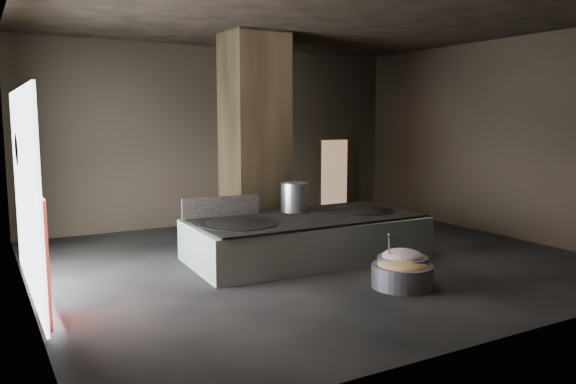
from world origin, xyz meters
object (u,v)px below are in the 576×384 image
stock_pot (294,197)px  meat_basin (402,270)px  wok_left (239,228)px  veg_basin (402,276)px  hearth_platform (306,238)px  wok_right (361,214)px  cook (281,196)px

stock_pot → meat_basin: (0.46, -2.78, -0.90)m
wok_left → meat_basin: size_ratio=1.71×
stock_pot → veg_basin: size_ratio=0.59×
hearth_platform → stock_pot: 0.92m
wok_left → wok_right: size_ratio=1.07×
wok_right → veg_basin: bearing=-111.9°
meat_basin → veg_basin: bearing=-131.6°
wok_right → stock_pot: 1.44m
wok_left → veg_basin: wok_left is taller
cook → meat_basin: bearing=50.6°
wok_left → stock_pot: (1.50, 0.60, 0.38)m
veg_basin → stock_pot: bearing=96.4°
hearth_platform → stock_pot: bearing=87.0°
wok_right → meat_basin: (-0.84, -2.28, -0.52)m
veg_basin → meat_basin: meat_basin is taller
wok_left → veg_basin: size_ratio=1.43×
wok_right → meat_basin: wok_right is taller
hearth_platform → wok_right: size_ratio=3.41×
hearth_platform → wok_left: size_ratio=3.17×
hearth_platform → cook: (0.71, 2.29, 0.51)m
cook → meat_basin: 4.57m
hearth_platform → wok_right: (1.35, 0.05, 0.36)m
veg_basin → wok_left: bearing=128.2°
veg_basin → meat_basin: (0.13, 0.14, 0.04)m
wok_left → veg_basin: (1.83, -2.32, -0.57)m
wok_left → cook: (2.16, 2.34, 0.15)m
wok_left → stock_pot: 1.66m
meat_basin → cook: bearing=87.5°
stock_pot → hearth_platform: bearing=-95.2°
hearth_platform → stock_pot: size_ratio=7.67×
hearth_platform → veg_basin: hearth_platform is taller
cook → veg_basin: bearing=49.1°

